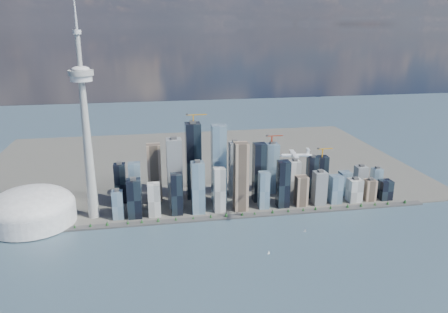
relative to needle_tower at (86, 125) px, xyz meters
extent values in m
plane|color=#364E5F|center=(300.00, -310.00, -235.84)|extent=(4000.00, 4000.00, 0.00)
cube|color=#383838|center=(300.00, -60.00, -233.84)|extent=(1100.00, 22.00, 4.00)
cube|color=#4C4C47|center=(300.00, 390.00, -234.34)|extent=(1400.00, 900.00, 3.00)
cylinder|color=#3F2D1E|center=(-176.67, -60.00, -230.64)|extent=(1.00, 1.00, 2.40)
cone|color=#17401A|center=(-176.67, -60.00, -227.04)|extent=(7.20, 7.20, 8.00)
cylinder|color=#3F2D1E|center=(-90.00, -60.00, -230.64)|extent=(1.00, 1.00, 2.40)
cone|color=#17401A|center=(-90.00, -60.00, -227.04)|extent=(7.20, 7.20, 8.00)
cylinder|color=#3F2D1E|center=(-3.33, -60.00, -230.64)|extent=(1.00, 1.00, 2.40)
cone|color=#17401A|center=(-3.33, -60.00, -227.04)|extent=(7.20, 7.20, 8.00)
cylinder|color=#3F2D1E|center=(83.33, -60.00, -230.64)|extent=(1.00, 1.00, 2.40)
cone|color=#17401A|center=(83.33, -60.00, -227.04)|extent=(7.20, 7.20, 8.00)
cylinder|color=#3F2D1E|center=(170.00, -60.00, -230.64)|extent=(1.00, 1.00, 2.40)
cone|color=#17401A|center=(170.00, -60.00, -227.04)|extent=(7.20, 7.20, 8.00)
cylinder|color=#3F2D1E|center=(256.67, -60.00, -230.64)|extent=(1.00, 1.00, 2.40)
cone|color=#17401A|center=(256.67, -60.00, -227.04)|extent=(7.20, 7.20, 8.00)
cylinder|color=#3F2D1E|center=(343.33, -60.00, -230.64)|extent=(1.00, 1.00, 2.40)
cone|color=#17401A|center=(343.33, -60.00, -227.04)|extent=(7.20, 7.20, 8.00)
cylinder|color=#3F2D1E|center=(430.00, -60.00, -230.64)|extent=(1.00, 1.00, 2.40)
cone|color=#17401A|center=(430.00, -60.00, -227.04)|extent=(7.20, 7.20, 8.00)
cylinder|color=#3F2D1E|center=(516.67, -60.00, -230.64)|extent=(1.00, 1.00, 2.40)
cone|color=#17401A|center=(516.67, -60.00, -227.04)|extent=(7.20, 7.20, 8.00)
cylinder|color=#3F2D1E|center=(603.33, -60.00, -230.64)|extent=(1.00, 1.00, 2.40)
cone|color=#17401A|center=(603.33, -60.00, -227.04)|extent=(7.20, 7.20, 8.00)
cylinder|color=#3F2D1E|center=(690.00, -60.00, -230.64)|extent=(1.00, 1.00, 2.40)
cone|color=#17401A|center=(690.00, -60.00, -227.04)|extent=(7.20, 7.20, 8.00)
cylinder|color=#3F2D1E|center=(776.67, -60.00, -230.64)|extent=(1.00, 1.00, 2.40)
cone|color=#17401A|center=(776.67, -60.00, -227.04)|extent=(7.20, 7.20, 8.00)
cube|color=black|center=(100.00, -20.00, -184.23)|extent=(34.00, 34.00, 97.23)
cube|color=#7090A9|center=(100.00, 30.00, -170.97)|extent=(30.00, 30.00, 123.74)
cube|color=silver|center=(150.00, -20.00, -190.85)|extent=(30.00, 30.00, 83.97)
cube|color=tan|center=(150.00, 85.00, -155.50)|extent=(36.00, 36.00, 154.68)
cube|color=slate|center=(205.00, 30.00, -142.24)|extent=(38.00, 38.00, 181.20)
cube|color=black|center=(205.00, -20.00, -179.81)|extent=(28.00, 28.00, 106.07)
cube|color=#7090A9|center=(260.00, -20.00, -166.55)|extent=(32.00, 32.00, 132.58)
cube|color=black|center=(260.00, 85.00, -128.98)|extent=(40.00, 40.00, 207.71)
cube|color=#7090A9|center=(315.00, 30.00, -126.77)|extent=(36.00, 36.00, 212.13)
cube|color=silver|center=(315.00, -20.00, -175.39)|extent=(28.00, 28.00, 114.90)
cube|color=tan|center=(370.00, -20.00, -144.45)|extent=(34.00, 34.00, 176.78)
cube|color=slate|center=(370.00, 85.00, -157.71)|extent=(30.00, 30.00, 150.26)
cube|color=black|center=(425.00, 30.00, -153.29)|extent=(32.00, 32.00, 159.10)
cube|color=#7090A9|center=(425.00, -20.00, -184.23)|extent=(26.00, 26.00, 97.23)
cube|color=black|center=(475.00, -20.00, -170.97)|extent=(30.00, 30.00, 123.74)
cube|color=#7090A9|center=(475.00, 85.00, -162.13)|extent=(34.00, 34.00, 141.42)
cube|color=silver|center=(525.00, 30.00, -179.81)|extent=(28.00, 28.00, 106.07)
cube|color=tan|center=(525.00, -20.00, -193.06)|extent=(30.00, 30.00, 79.55)
cube|color=slate|center=(575.00, -20.00, -188.64)|extent=(32.00, 32.00, 88.39)
cube|color=black|center=(575.00, 30.00, -175.39)|extent=(26.00, 26.00, 114.90)
cube|color=#7090A9|center=(625.00, -20.00, -195.27)|extent=(30.00, 30.00, 75.13)
cube|color=black|center=(625.00, 85.00, -184.23)|extent=(28.00, 28.00, 97.23)
cube|color=#7090A9|center=(675.00, 30.00, -199.69)|extent=(30.00, 30.00, 66.29)
cube|color=silver|center=(675.00, -20.00, -201.90)|extent=(34.00, 34.00, 61.87)
cube|color=tan|center=(720.00, -20.00, -204.11)|extent=(28.00, 28.00, 57.45)
cube|color=slate|center=(720.00, 30.00, -193.06)|extent=(30.00, 30.00, 79.55)
cube|color=black|center=(765.00, -20.00, -206.32)|extent=(32.00, 32.00, 53.03)
cube|color=#7090A9|center=(765.00, 30.00, -197.48)|extent=(26.00, 26.00, 70.71)
cube|color=black|center=(60.00, 85.00, -179.81)|extent=(30.00, 30.00, 106.07)
cube|color=#7090A9|center=(60.00, -20.00, -197.48)|extent=(26.00, 26.00, 70.71)
cube|color=orange|center=(260.00, 85.00, -14.13)|extent=(3.00, 3.00, 22.00)
cube|color=orange|center=(268.25, 85.00, -3.13)|extent=(55.00, 2.20, 2.20)
cube|color=#383838|center=(243.50, 85.00, -1.13)|extent=(6.00, 4.00, 4.00)
cube|color=#A22E17|center=(475.00, 85.00, -80.42)|extent=(3.00, 3.00, 22.00)
cube|color=#A22E17|center=(482.20, 85.00, -69.42)|extent=(48.00, 2.20, 2.20)
cube|color=#383838|center=(460.60, 85.00, -67.42)|extent=(6.00, 4.00, 4.00)
cube|color=orange|center=(625.00, 85.00, -124.61)|extent=(3.00, 3.00, 22.00)
cube|color=orange|center=(631.75, 85.00, -113.61)|extent=(45.00, 2.20, 2.20)
cube|color=#383838|center=(611.50, 85.00, -111.61)|extent=(6.00, 4.00, 4.00)
cone|color=#ADADA8|center=(0.00, 0.00, -62.84)|extent=(26.00, 26.00, 340.00)
cylinder|color=#BABABA|center=(0.00, 0.00, 107.16)|extent=(48.00, 48.00, 14.00)
cylinder|color=#ADADA8|center=(0.00, 0.00, 119.16)|extent=(56.00, 56.00, 12.00)
ellipsoid|color=#BABABA|center=(0.00, 0.00, 127.16)|extent=(40.00, 40.00, 14.00)
cylinder|color=#ADADA8|center=(0.00, 0.00, 167.16)|extent=(11.00, 11.00, 80.00)
cylinder|color=#BABABA|center=(0.00, 0.00, 207.16)|extent=(18.00, 18.00, 10.00)
cone|color=silver|center=(0.00, 0.00, 265.16)|extent=(7.00, 7.00, 105.00)
cylinder|color=#BABABA|center=(-140.00, -10.00, -210.84)|extent=(200.00, 200.00, 44.00)
ellipsoid|color=#BABABA|center=(-140.00, -10.00, -188.84)|extent=(200.00, 200.00, 84.00)
cylinder|color=white|center=(464.38, -136.71, -58.44)|extent=(61.26, 15.10, 7.48)
cone|color=white|center=(433.06, -132.73, -58.44)|extent=(9.06, 8.46, 7.48)
cone|color=white|center=(496.85, -140.85, -58.44)|extent=(12.54, 8.90, 7.48)
cube|color=white|center=(462.06, -136.42, -54.47)|extent=(17.55, 66.13, 1.17)
cylinder|color=white|center=(460.43, -149.18, -56.34)|extent=(13.29, 5.80, 4.21)
cylinder|color=white|center=(463.68, -123.66, -56.34)|extent=(13.29, 5.80, 4.21)
cylinder|color=#3F3F3F|center=(453.47, -148.29, -56.34)|extent=(1.53, 9.32, 9.35)
cylinder|color=#3F3F3F|center=(456.72, -122.77, -56.34)|extent=(1.53, 9.32, 9.35)
cube|color=white|center=(493.37, -140.41, -50.96)|extent=(6.61, 1.75, 12.86)
cube|color=white|center=(493.37, -140.41, -44.41)|extent=(7.76, 21.53, 0.82)
cube|color=silver|center=(376.86, -248.62, -235.49)|extent=(5.40, 3.44, 0.69)
cylinder|color=#999999|center=(376.86, -248.62, -231.50)|extent=(0.21, 0.21, 7.80)
cube|color=silver|center=(486.41, -165.19, -235.45)|extent=(6.11, 3.82, 0.78)
cylinder|color=#999999|center=(486.41, -165.19, -230.94)|extent=(0.24, 0.24, 8.82)
camera|label=1|loc=(143.45, -1031.27, 223.21)|focal=35.00mm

